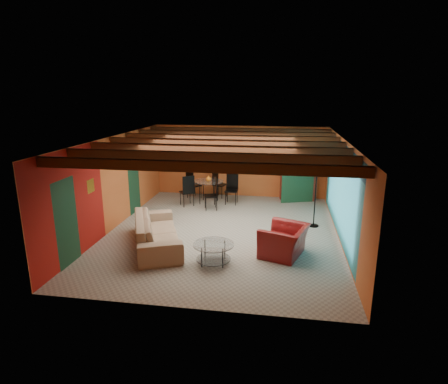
% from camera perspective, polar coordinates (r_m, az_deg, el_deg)
% --- Properties ---
extents(room, '(6.52, 8.01, 2.71)m').
position_cam_1_polar(room, '(10.41, -0.08, 6.32)').
color(room, gray).
rests_on(room, ground).
extents(sofa, '(2.04, 2.93, 0.80)m').
position_cam_1_polar(sofa, '(10.00, -10.19, -5.95)').
color(sofa, '#8C715A').
rests_on(sofa, ground).
extents(armchair, '(1.34, 1.43, 0.76)m').
position_cam_1_polar(armchair, '(9.44, 9.15, -7.33)').
color(armchair, maroon).
rests_on(armchair, ground).
extents(coffee_table, '(1.02, 1.02, 0.49)m').
position_cam_1_polar(coffee_table, '(8.96, -1.61, -9.32)').
color(coffee_table, white).
rests_on(coffee_table, ground).
extents(dining_table, '(2.23, 2.23, 1.13)m').
position_cam_1_polar(dining_table, '(13.61, -2.35, 0.67)').
color(dining_table, silver).
rests_on(dining_table, ground).
extents(armoire, '(1.28, 0.90, 2.03)m').
position_cam_1_polar(armoire, '(14.07, 11.17, 2.78)').
color(armoire, maroon).
rests_on(armoire, ground).
extents(floor_lamp, '(0.46, 0.46, 1.87)m').
position_cam_1_polar(floor_lamp, '(11.42, 13.73, -0.64)').
color(floor_lamp, black).
rests_on(floor_lamp, ground).
extents(ceiling_fan, '(1.50, 1.50, 0.44)m').
position_cam_1_polar(ceiling_fan, '(10.31, -0.18, 6.22)').
color(ceiling_fan, '#472614').
rests_on(ceiling_fan, ceiling).
extents(painting, '(1.05, 0.03, 0.65)m').
position_cam_1_polar(painting, '(14.42, -1.19, 5.92)').
color(painting, black).
rests_on(painting, wall_back).
extents(potted_plant, '(0.49, 0.44, 0.50)m').
position_cam_1_polar(potted_plant, '(13.86, 11.44, 7.89)').
color(potted_plant, '#26661E').
rests_on(potted_plant, armoire).
extents(vase, '(0.25, 0.25, 0.21)m').
position_cam_1_polar(vase, '(13.46, -2.39, 3.42)').
color(vase, orange).
rests_on(vase, dining_table).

